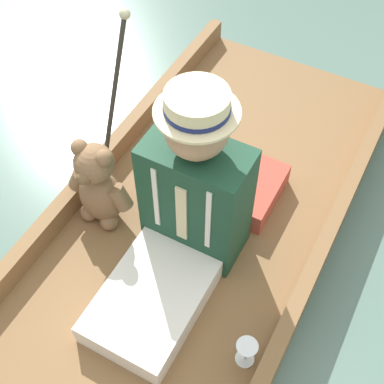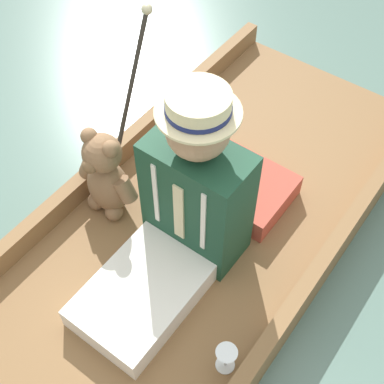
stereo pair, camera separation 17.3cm
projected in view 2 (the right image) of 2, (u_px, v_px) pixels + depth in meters
name	position (u px, v px, depth m)	size (l,w,h in m)	color
ground_plane	(160.00, 285.00, 2.26)	(16.00, 16.00, 0.00)	slate
punt_boat	(159.00, 277.00, 2.21)	(1.11, 3.05, 0.23)	brown
seat_cushion	(235.00, 184.00, 2.38)	(0.48, 0.34, 0.11)	#B24738
seated_person	(184.00, 210.00, 1.98)	(0.39, 0.75, 0.81)	white
teddy_bear	(106.00, 176.00, 2.21)	(0.31, 0.18, 0.44)	#846042
wine_glass	(226.00, 356.00, 1.86)	(0.08, 0.08, 0.12)	silver
walking_cane	(131.00, 87.00, 2.19)	(0.04, 0.37, 0.76)	#2D2823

